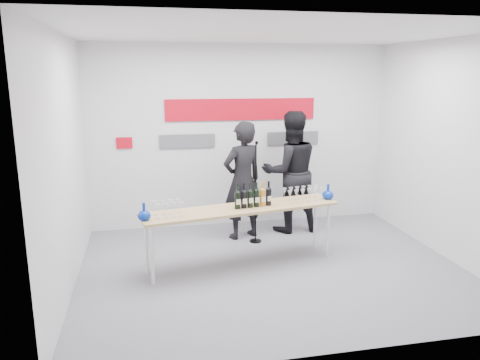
% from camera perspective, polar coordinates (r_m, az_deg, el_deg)
% --- Properties ---
extents(ground, '(5.00, 5.00, 0.00)m').
position_cam_1_polar(ground, '(6.36, 3.85, -10.63)').
color(ground, slate).
rests_on(ground, ground).
extents(back_wall, '(5.00, 0.04, 3.00)m').
position_cam_1_polar(back_wall, '(7.84, 0.12, 5.34)').
color(back_wall, silver).
rests_on(back_wall, ground).
extents(signage, '(3.38, 0.02, 0.79)m').
position_cam_1_polar(signage, '(7.76, -0.24, 7.54)').
color(signage, red).
rests_on(signage, back_wall).
extents(tasting_table, '(2.72, 1.00, 0.80)m').
position_cam_1_polar(tasting_table, '(6.21, 0.19, -3.90)').
color(tasting_table, tan).
rests_on(tasting_table, ground).
extents(wine_bottles, '(0.53, 0.17, 0.33)m').
position_cam_1_polar(wine_bottles, '(6.18, 1.62, -1.81)').
color(wine_bottles, black).
rests_on(wine_bottles, tasting_table).
extents(decanter_left, '(0.16, 0.16, 0.21)m').
position_cam_1_polar(decanter_left, '(5.77, -11.62, -3.76)').
color(decanter_left, '#082C9B').
rests_on(decanter_left, tasting_table).
extents(decanter_right, '(0.16, 0.16, 0.21)m').
position_cam_1_polar(decanter_right, '(6.70, 10.68, -1.38)').
color(decanter_right, '#082C9B').
rests_on(decanter_right, tasting_table).
extents(glasses_left, '(0.39, 0.28, 0.18)m').
position_cam_1_polar(glasses_left, '(5.88, -8.70, -3.47)').
color(glasses_left, silver).
rests_on(glasses_left, tasting_table).
extents(glasses_right, '(0.58, 0.31, 0.18)m').
position_cam_1_polar(glasses_right, '(6.56, 7.69, -1.71)').
color(glasses_right, silver).
rests_on(glasses_right, tasting_table).
extents(presenter_left, '(0.78, 0.65, 1.83)m').
position_cam_1_polar(presenter_left, '(7.20, 0.32, -0.08)').
color(presenter_left, black).
rests_on(presenter_left, ground).
extents(presenter_right, '(0.97, 0.76, 1.96)m').
position_cam_1_polar(presenter_right, '(7.57, 6.17, 0.98)').
color(presenter_right, black).
rests_on(presenter_right, ground).
extents(mic_stand, '(0.18, 0.18, 1.57)m').
position_cam_1_polar(mic_stand, '(7.11, 1.92, -3.91)').
color(mic_stand, black).
rests_on(mic_stand, ground).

